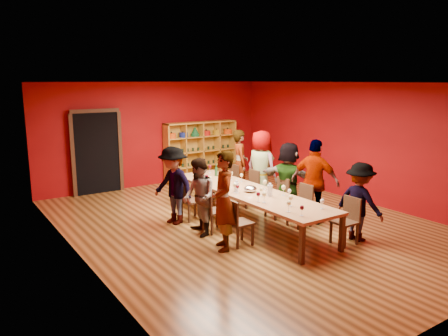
% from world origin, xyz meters
% --- Properties ---
extents(room_shell, '(7.10, 9.10, 3.04)m').
position_xyz_m(room_shell, '(0.00, 0.00, 1.50)').
color(room_shell, '#593717').
rests_on(room_shell, ground).
extents(tasting_table, '(1.10, 4.50, 0.75)m').
position_xyz_m(tasting_table, '(0.00, 0.00, 0.70)').
color(tasting_table, '#A87146').
rests_on(tasting_table, ground).
extents(doorway, '(1.40, 0.17, 2.30)m').
position_xyz_m(doorway, '(-1.80, 4.43, 1.12)').
color(doorway, black).
rests_on(doorway, ground).
extents(shelving_unit, '(2.40, 0.40, 1.80)m').
position_xyz_m(shelving_unit, '(1.40, 4.32, 0.98)').
color(shelving_unit, '#BE8A2A').
rests_on(shelving_unit, ground).
extents(chair_person_left_1, '(0.42, 0.42, 0.89)m').
position_xyz_m(chair_person_left_1, '(-0.91, -0.87, 0.50)').
color(chair_person_left_1, '#321D10').
rests_on(chair_person_left_1, ground).
extents(person_left_1, '(0.70, 0.80, 1.83)m').
position_xyz_m(person_left_1, '(-1.20, -0.87, 0.91)').
color(person_left_1, pink).
rests_on(person_left_1, ground).
extents(chair_person_left_2, '(0.42, 0.42, 0.89)m').
position_xyz_m(chair_person_left_2, '(-0.91, 0.02, 0.50)').
color(chair_person_left_2, '#321D10').
rests_on(chair_person_left_2, ground).
extents(person_left_2, '(0.56, 0.83, 1.56)m').
position_xyz_m(person_left_2, '(-1.19, 0.02, 0.78)').
color(person_left_2, '#D18C9A').
rests_on(person_left_2, ground).
extents(chair_person_left_3, '(0.42, 0.42, 0.89)m').
position_xyz_m(chair_person_left_3, '(-0.91, 0.94, 0.50)').
color(chair_person_left_3, '#321D10').
rests_on(chair_person_left_3, ground).
extents(person_left_3, '(0.71, 1.16, 1.68)m').
position_xyz_m(person_left_3, '(-1.28, 0.94, 0.84)').
color(person_left_3, white).
rests_on(person_left_3, ground).
extents(chair_person_right_0, '(0.42, 0.42, 0.89)m').
position_xyz_m(chair_person_right_0, '(0.91, -1.93, 0.50)').
color(chair_person_right_0, '#321D10').
rests_on(chair_person_right_0, ground).
extents(person_right_0, '(0.49, 1.02, 1.53)m').
position_xyz_m(person_right_0, '(1.23, -1.93, 0.76)').
color(person_right_0, '#141739').
rests_on(person_right_0, ground).
extents(chair_person_right_1, '(0.42, 0.42, 0.89)m').
position_xyz_m(chair_person_right_1, '(0.91, -0.71, 0.50)').
color(chair_person_right_1, '#321D10').
rests_on(chair_person_right_1, ground).
extents(person_right_1, '(0.87, 1.18, 1.83)m').
position_xyz_m(person_right_1, '(1.26, -0.71, 0.91)').
color(person_right_1, '#5B8DBC').
rests_on(person_right_1, ground).
extents(chair_person_right_2, '(0.42, 0.42, 0.89)m').
position_xyz_m(chair_person_right_2, '(0.91, 0.03, 0.50)').
color(chair_person_right_2, '#321D10').
rests_on(chair_person_right_2, ground).
extents(person_right_2, '(0.87, 1.63, 1.69)m').
position_xyz_m(person_right_2, '(1.17, 0.03, 0.85)').
color(person_right_2, '#49484D').
rests_on(person_right_2, ground).
extents(chair_person_right_3, '(0.42, 0.42, 0.89)m').
position_xyz_m(chair_person_right_3, '(0.91, 1.09, 0.50)').
color(chair_person_right_3, '#321D10').
rests_on(chair_person_right_3, ground).
extents(person_right_3, '(0.64, 0.97, 1.84)m').
position_xyz_m(person_right_3, '(1.23, 1.09, 0.92)').
color(person_right_3, '#5376AC').
rests_on(person_right_3, ground).
extents(chair_person_right_4, '(0.42, 0.42, 0.89)m').
position_xyz_m(chair_person_right_4, '(0.91, 1.96, 0.50)').
color(chair_person_right_4, '#321D10').
rests_on(chair_person_right_4, ground).
extents(person_right_4, '(0.70, 0.79, 1.78)m').
position_xyz_m(person_right_4, '(1.21, 1.96, 0.89)').
color(person_right_4, silver).
rests_on(person_right_4, ground).
extents(wine_glass_0, '(0.09, 0.09, 0.22)m').
position_xyz_m(wine_glass_0, '(-0.30, -0.92, 0.91)').
color(wine_glass_0, silver).
rests_on(wine_glass_0, tasting_table).
extents(wine_glass_1, '(0.07, 0.07, 0.18)m').
position_xyz_m(wine_glass_1, '(-0.27, 1.80, 0.88)').
color(wine_glass_1, silver).
rests_on(wine_glass_1, tasting_table).
extents(wine_glass_2, '(0.09, 0.09, 0.22)m').
position_xyz_m(wine_glass_2, '(0.35, -0.14, 0.91)').
color(wine_glass_2, silver).
rests_on(wine_glass_2, tasting_table).
extents(wine_glass_3, '(0.09, 0.09, 0.22)m').
position_xyz_m(wine_glass_3, '(0.35, -0.73, 0.91)').
color(wine_glass_3, silver).
rests_on(wine_glass_3, tasting_table).
extents(wine_glass_4, '(0.08, 0.08, 0.21)m').
position_xyz_m(wine_glass_4, '(0.26, 0.99, 0.90)').
color(wine_glass_4, silver).
rests_on(wine_glass_4, tasting_table).
extents(wine_glass_5, '(0.08, 0.08, 0.19)m').
position_xyz_m(wine_glass_5, '(0.31, -1.83, 0.89)').
color(wine_glass_5, silver).
rests_on(wine_glass_5, tasting_table).
extents(wine_glass_6, '(0.08, 0.08, 0.19)m').
position_xyz_m(wine_glass_6, '(-0.28, -1.93, 0.89)').
color(wine_glass_6, silver).
rests_on(wine_glass_6, tasting_table).
extents(wine_glass_7, '(0.07, 0.07, 0.18)m').
position_xyz_m(wine_glass_7, '(0.33, -0.93, 0.88)').
color(wine_glass_7, silver).
rests_on(wine_glass_7, tasting_table).
extents(wine_glass_8, '(0.08, 0.08, 0.19)m').
position_xyz_m(wine_glass_8, '(-0.06, -0.53, 0.89)').
color(wine_glass_8, silver).
rests_on(wine_glass_8, tasting_table).
extents(wine_glass_9, '(0.08, 0.08, 0.19)m').
position_xyz_m(wine_glass_9, '(-0.37, 1.07, 0.89)').
color(wine_glass_9, silver).
rests_on(wine_glass_9, tasting_table).
extents(wine_glass_10, '(0.09, 0.09, 0.22)m').
position_xyz_m(wine_glass_10, '(-0.33, 0.01, 0.91)').
color(wine_glass_10, silver).
rests_on(wine_glass_10, tasting_table).
extents(wine_glass_11, '(0.08, 0.08, 0.21)m').
position_xyz_m(wine_glass_11, '(-0.32, -1.63, 0.90)').
color(wine_glass_11, silver).
rests_on(wine_glass_11, tasting_table).
extents(wine_glass_12, '(0.07, 0.07, 0.18)m').
position_xyz_m(wine_glass_12, '(-0.31, -0.06, 0.88)').
color(wine_glass_12, silver).
rests_on(wine_glass_12, tasting_table).
extents(wine_glass_13, '(0.08, 0.08, 0.19)m').
position_xyz_m(wine_glass_13, '(0.38, 0.75, 0.89)').
color(wine_glass_13, silver).
rests_on(wine_glass_13, tasting_table).
extents(wine_glass_14, '(0.09, 0.09, 0.21)m').
position_xyz_m(wine_glass_14, '(-0.05, -1.39, 0.90)').
color(wine_glass_14, silver).
rests_on(wine_glass_14, tasting_table).
extents(wine_glass_15, '(0.08, 0.08, 0.20)m').
position_xyz_m(wine_glass_15, '(-0.36, -0.81, 0.89)').
color(wine_glass_15, silver).
rests_on(wine_glass_15, tasting_table).
extents(wine_glass_16, '(0.08, 0.08, 0.21)m').
position_xyz_m(wine_glass_16, '(0.29, 1.97, 0.90)').
color(wine_glass_16, silver).
rests_on(wine_glass_16, tasting_table).
extents(wine_glass_17, '(0.07, 0.07, 0.18)m').
position_xyz_m(wine_glass_17, '(-0.38, 0.89, 0.88)').
color(wine_glass_17, silver).
rests_on(wine_glass_17, tasting_table).
extents(spittoon_bowl, '(0.27, 0.27, 0.15)m').
position_xyz_m(spittoon_bowl, '(-0.03, -0.13, 0.81)').
color(spittoon_bowl, '#B6B8BD').
rests_on(spittoon_bowl, tasting_table).
extents(carafe_a, '(0.10, 0.10, 0.23)m').
position_xyz_m(carafe_a, '(-0.25, 0.07, 0.85)').
color(carafe_a, silver).
rests_on(carafe_a, tasting_table).
extents(carafe_b, '(0.12, 0.12, 0.27)m').
position_xyz_m(carafe_b, '(0.09, -0.62, 0.87)').
color(carafe_b, silver).
rests_on(carafe_b, tasting_table).
extents(wine_bottle, '(0.09, 0.09, 0.29)m').
position_xyz_m(wine_bottle, '(0.21, 1.57, 0.86)').
color(wine_bottle, '#163D1B').
rests_on(wine_bottle, tasting_table).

